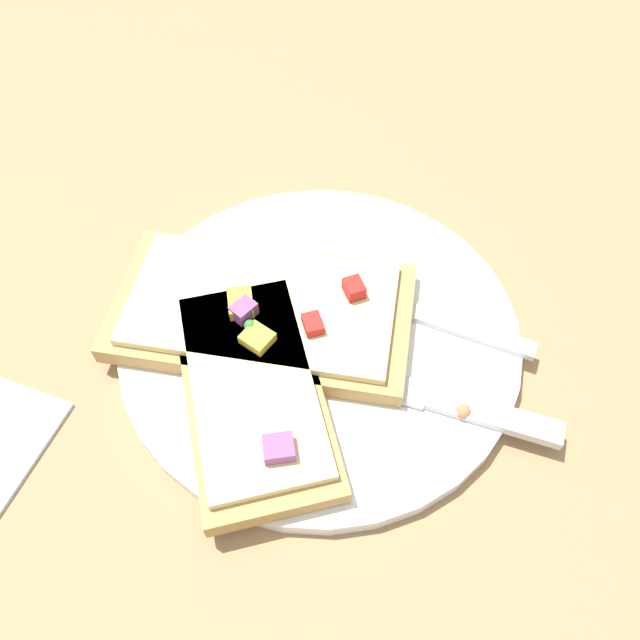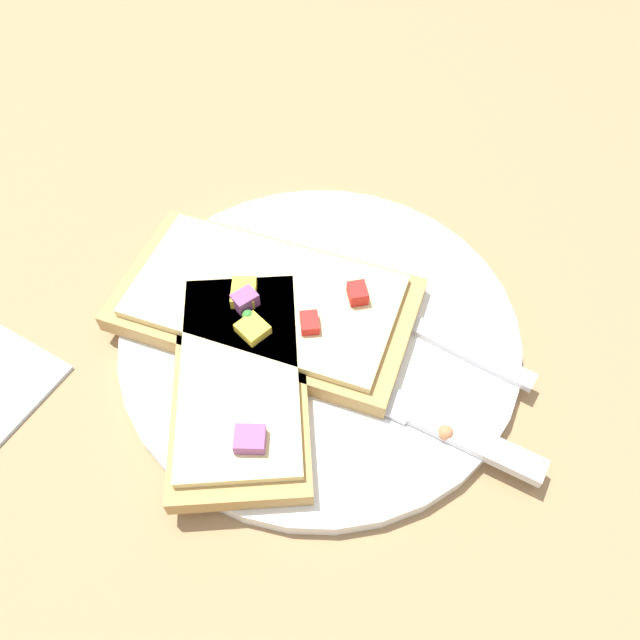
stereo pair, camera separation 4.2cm
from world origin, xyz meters
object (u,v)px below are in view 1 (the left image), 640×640
knife (412,393)px  pizza_slice_main (263,310)px  fork (372,299)px  pizza_slice_corner (253,386)px  plate (320,333)px

knife → pizza_slice_main: bearing=-12.9°
fork → pizza_slice_corner: bearing=66.3°
pizza_slice_main → pizza_slice_corner: 0.06m
fork → pizza_slice_main: size_ratio=0.95×
knife → pizza_slice_main: size_ratio=1.03×
fork → pizza_slice_main: bearing=33.8°
plate → knife: knife is taller
plate → knife: (0.03, 0.07, 0.01)m
fork → knife: 0.08m
knife → pizza_slice_corner: (0.03, -0.10, 0.01)m
plate → pizza_slice_main: pizza_slice_main is taller
knife → pizza_slice_main: pizza_slice_main is taller
knife → pizza_slice_corner: bearing=18.5°
plate → pizza_slice_corner: bearing=-19.2°
knife → pizza_slice_main: (-0.02, -0.11, 0.01)m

